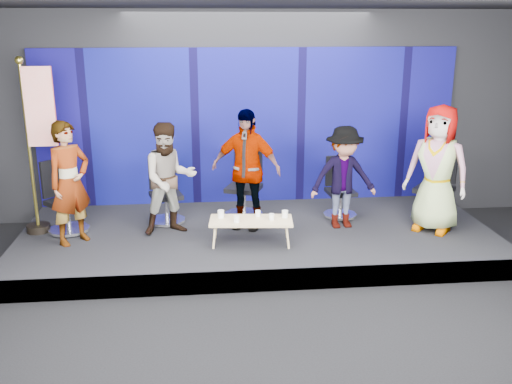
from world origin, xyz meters
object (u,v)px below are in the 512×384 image
(chair_c, at_px, (245,194))
(chair_e, at_px, (435,196))
(panelist_b, at_px, (169,179))
(chair_a, at_px, (65,209))
(coffee_table, at_px, (251,221))
(mug_d, at_px, (272,217))
(panelist_e, at_px, (437,169))
(panelist_c, at_px, (246,169))
(mug_a, at_px, (221,214))
(mug_e, at_px, (285,214))
(panelist_a, at_px, (70,183))
(mug_b, at_px, (237,219))
(flag_stand, at_px, (38,142))
(panelist_d, at_px, (343,177))
(mug_c, at_px, (258,213))
(chair_b, at_px, (166,201))
(chair_d, at_px, (340,197))

(chair_c, height_order, chair_e, chair_e)
(panelist_b, bearing_deg, chair_a, 157.33)
(coffee_table, xyz_separation_m, mug_d, (0.28, -0.03, 0.07))
(panelist_e, bearing_deg, panelist_c, -148.29)
(mug_a, xyz_separation_m, mug_e, (0.90, -0.08, -0.00))
(panelist_a, xyz_separation_m, mug_b, (2.27, -0.40, -0.46))
(chair_a, height_order, panelist_a, panelist_a)
(chair_c, height_order, panelist_c, panelist_c)
(mug_a, xyz_separation_m, flag_stand, (-2.56, 0.65, 0.94))
(panelist_c, bearing_deg, coffee_table, -66.98)
(chair_c, relative_size, mug_e, 10.94)
(panelist_d, distance_m, mug_c, 1.44)
(chair_b, relative_size, coffee_table, 0.85)
(coffee_table, xyz_separation_m, flag_stand, (-2.98, 0.78, 1.03))
(panelist_d, distance_m, mug_a, 1.93)
(chair_b, bearing_deg, mug_c, -49.28)
(panelist_a, xyz_separation_m, chair_e, (5.44, 0.44, -0.48))
(mug_d, bearing_deg, coffee_table, 173.42)
(chair_b, bearing_deg, chair_a, 176.04)
(chair_e, height_order, coffee_table, chair_e)
(chair_a, distance_m, coffee_table, 2.79)
(mug_b, height_order, flag_stand, flag_stand)
(chair_a, xyz_separation_m, mug_b, (2.48, -0.85, 0.05))
(mug_d, bearing_deg, chair_a, 164.99)
(chair_a, bearing_deg, chair_c, -36.61)
(chair_c, relative_size, panelist_d, 0.72)
(chair_a, height_order, mug_b, chair_a)
(chair_a, bearing_deg, chair_e, -45.78)
(panelist_c, relative_size, coffee_table, 1.51)
(chair_a, xyz_separation_m, mug_d, (2.97, -0.80, 0.05))
(chair_c, distance_m, mug_d, 1.25)
(chair_c, height_order, mug_a, chair_c)
(panelist_d, bearing_deg, chair_e, 3.07)
(chair_b, height_order, mug_c, chair_b)
(chair_a, bearing_deg, chair_b, -34.67)
(chair_a, bearing_deg, mug_d, -60.62)
(panelist_a, xyz_separation_m, mug_e, (2.96, -0.27, -0.46))
(chair_a, height_order, panelist_c, panelist_c)
(panelist_c, distance_m, mug_e, 0.95)
(chair_a, height_order, panelist_d, panelist_d)
(chair_b, height_order, chair_c, chair_c)
(panelist_e, xyz_separation_m, mug_c, (-2.64, -0.16, -0.54))
(flag_stand, bearing_deg, mug_e, -13.26)
(panelist_c, xyz_separation_m, mug_e, (0.49, -0.65, -0.50))
(panelist_c, relative_size, mug_a, 16.69)
(panelist_d, bearing_deg, chair_b, 165.50)
(chair_b, bearing_deg, coffee_table, -55.20)
(panelist_e, bearing_deg, mug_e, -133.85)
(chair_d, distance_m, mug_e, 1.45)
(chair_a, bearing_deg, panelist_a, -111.04)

